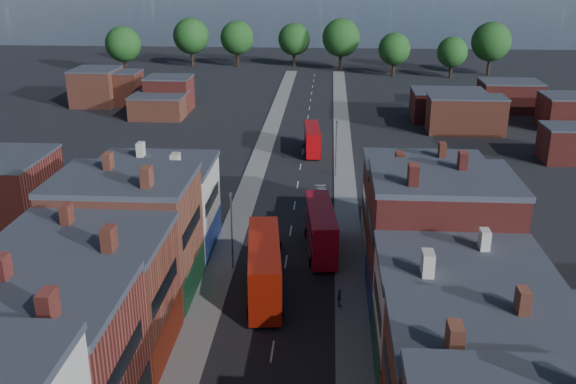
# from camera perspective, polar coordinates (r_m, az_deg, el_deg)

# --- Properties ---
(pavement_west) EXTENTS (3.00, 200.00, 0.12)m
(pavement_west) POSITION_cam_1_polar(r_m,az_deg,el_deg) (83.30, -3.81, -0.58)
(pavement_west) COLOR gray
(pavement_west) RESTS_ON ground
(pavement_east) EXTENTS (3.00, 200.00, 0.12)m
(pavement_east) POSITION_cam_1_polar(r_m,az_deg,el_deg) (82.67, 5.17, -0.78)
(pavement_east) COLOR gray
(pavement_east) RESTS_ON ground
(lamp_post_2) EXTENTS (0.25, 0.70, 8.12)m
(lamp_post_2) POSITION_cam_1_polar(r_m,az_deg,el_deg) (63.03, -5.04, -3.05)
(lamp_post_2) COLOR slate
(lamp_post_2) RESTS_ON ground
(lamp_post_3) EXTENTS (0.25, 0.70, 8.12)m
(lamp_post_3) POSITION_cam_1_polar(r_m,az_deg,el_deg) (90.69, 4.31, 4.23)
(lamp_post_3) COLOR slate
(lamp_post_3) RESTS_ON ground
(bus_0) EXTENTS (4.16, 12.60, 5.34)m
(bus_0) POSITION_cam_1_polar(r_m,az_deg,el_deg) (58.83, -2.12, -6.70)
(bus_0) COLOR #A51909
(bus_0) RESTS_ON ground
(bus_1) EXTENTS (3.71, 11.53, 4.89)m
(bus_1) POSITION_cam_1_polar(r_m,az_deg,el_deg) (67.65, 2.93, -3.23)
(bus_1) COLOR red
(bus_1) RESTS_ON ground
(bus_2) EXTENTS (3.02, 9.95, 4.24)m
(bus_2) POSITION_cam_1_polar(r_m,az_deg,el_deg) (102.55, 2.16, 4.74)
(bus_2) COLOR #A9070A
(bus_2) RESTS_ON ground
(car_2) EXTENTS (1.96, 3.91, 1.06)m
(car_2) POSITION_cam_1_polar(r_m,az_deg,el_deg) (67.78, -1.46, -5.11)
(car_2) COLOR black
(car_2) RESTS_ON ground
(car_3) EXTENTS (2.34, 4.55, 1.26)m
(car_3) POSITION_cam_1_polar(r_m,az_deg,el_deg) (83.01, 3.05, -0.21)
(car_3) COLOR silver
(car_3) RESTS_ON ground
(ped_3) EXTENTS (0.47, 0.98, 1.66)m
(ped_3) POSITION_cam_1_polar(r_m,az_deg,el_deg) (57.95, 4.58, -9.36)
(ped_3) COLOR #57534B
(ped_3) RESTS_ON pavement_east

